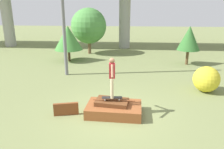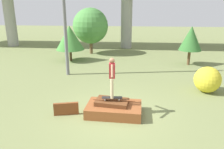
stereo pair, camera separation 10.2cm
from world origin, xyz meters
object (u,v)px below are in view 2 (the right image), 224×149
at_px(skateboard, 112,98).
at_px(tree_behind_left, 91,26).
at_px(skater, 112,75).
at_px(tree_behind_right, 191,38).
at_px(bush_yellow_flowering, 207,80).
at_px(tree_mid_back, 70,38).

height_order(skateboard, tree_behind_left, tree_behind_left).
relative_size(skateboard, skater, 0.51).
relative_size(tree_behind_right, bush_yellow_flowering, 2.16).
bearing_deg(tree_mid_back, skater, -64.65).
xyz_separation_m(skateboard, tree_behind_left, (-2.95, 11.35, 1.76)).
xyz_separation_m(tree_behind_right, bush_yellow_flowering, (-0.39, -5.38, -1.26)).
height_order(skateboard, tree_mid_back, tree_mid_back).
bearing_deg(skateboard, tree_behind_right, 59.26).
relative_size(skater, bush_yellow_flowering, 1.22).
relative_size(skateboard, tree_behind_right, 0.29).
bearing_deg(skateboard, skater, -26.57).
relative_size(skateboard, tree_behind_left, 0.20).
bearing_deg(tree_behind_left, skateboard, -75.44).
distance_m(skateboard, bush_yellow_flowering, 5.20).
bearing_deg(skateboard, tree_mid_back, 115.35).
height_order(skateboard, skater, skater).
xyz_separation_m(skateboard, tree_mid_back, (-4.02, 8.48, 1.10)).
distance_m(tree_mid_back, bush_yellow_flowering, 10.28).
height_order(skateboard, tree_behind_right, tree_behind_right).
xyz_separation_m(skater, bush_yellow_flowering, (4.43, 2.72, -0.95)).
distance_m(tree_behind_right, tree_mid_back, 8.84).
bearing_deg(bush_yellow_flowering, tree_mid_back, 145.72).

